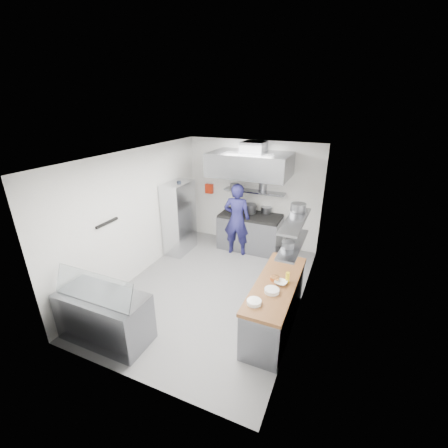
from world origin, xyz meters
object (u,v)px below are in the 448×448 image
at_px(chef, 237,220).
at_px(display_case, 105,317).
at_px(gas_range, 250,233).
at_px(wire_rack, 179,218).

height_order(chef, display_case, chef).
height_order(gas_range, chef, chef).
distance_m(gas_range, display_case, 4.25).
relative_size(gas_range, display_case, 1.07).
xyz_separation_m(gas_range, chef, (-0.22, -0.40, 0.48)).
xyz_separation_m(chef, display_case, (-0.88, -3.70, -0.51)).
relative_size(chef, display_case, 1.24).
xyz_separation_m(gas_range, display_case, (-1.10, -4.10, -0.03)).
distance_m(gas_range, wire_rack, 1.90).
bearing_deg(gas_range, display_case, -105.02).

